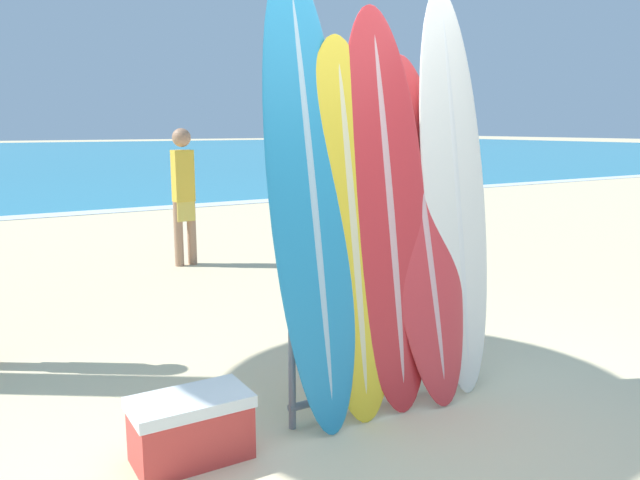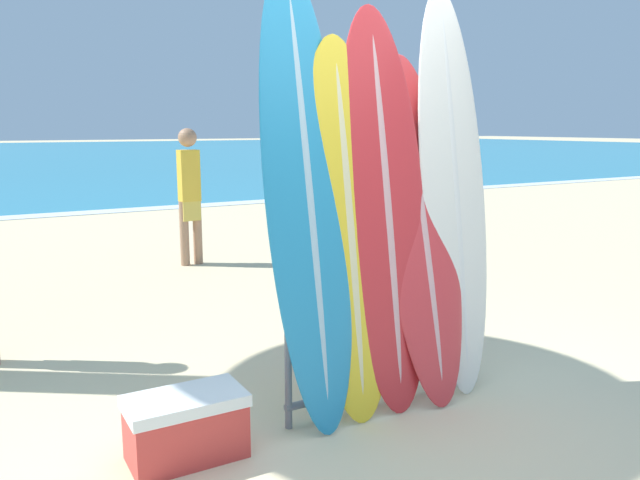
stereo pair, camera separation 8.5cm
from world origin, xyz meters
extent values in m
plane|color=beige|center=(0.00, 0.00, 0.00)|extent=(160.00, 160.00, 0.00)
cube|color=white|center=(0.00, 10.07, 0.01)|extent=(120.00, 0.60, 0.01)
cylinder|color=slate|center=(-0.35, 0.35, 0.43)|extent=(0.04, 0.04, 0.85)
cylinder|color=slate|center=(0.96, 0.35, 0.43)|extent=(0.04, 0.04, 0.85)
cylinder|color=slate|center=(0.31, 0.35, 0.83)|extent=(1.35, 0.04, 0.04)
cylinder|color=slate|center=(0.31, 0.35, 0.12)|extent=(1.35, 0.04, 0.04)
ellipsoid|color=teal|center=(-0.20, 0.40, 1.26)|extent=(0.50, 0.56, 2.53)
ellipsoid|color=#98BACC|center=(-0.20, 0.40, 1.26)|extent=(0.09, 0.55, 2.43)
ellipsoid|color=yellow|center=(0.04, 0.36, 1.08)|extent=(0.55, 0.41, 2.15)
ellipsoid|color=beige|center=(0.04, 0.36, 1.08)|extent=(0.10, 0.41, 2.07)
ellipsoid|color=red|center=(0.30, 0.37, 1.17)|extent=(0.58, 0.47, 2.34)
ellipsoid|color=#D19A9C|center=(0.30, 0.37, 1.17)|extent=(0.10, 0.46, 2.24)
ellipsoid|color=red|center=(0.56, 0.37, 1.04)|extent=(0.53, 0.59, 2.08)
ellipsoid|color=#D59E9F|center=(0.56, 0.37, 1.04)|extent=(0.10, 0.58, 2.00)
ellipsoid|color=silver|center=(0.82, 0.38, 1.24)|extent=(0.50, 0.47, 2.48)
ellipsoid|color=silver|center=(0.82, 0.38, 1.24)|extent=(0.09, 0.46, 2.39)
cylinder|color=#A87A5B|center=(0.43, 4.64, 0.39)|extent=(0.11, 0.11, 0.77)
cylinder|color=#A87A5B|center=(0.60, 4.65, 0.39)|extent=(0.11, 0.11, 0.77)
cube|color=gold|center=(0.52, 4.65, 0.66)|extent=(0.23, 0.15, 0.23)
cube|color=gold|center=(0.52, 4.65, 1.07)|extent=(0.24, 0.17, 0.60)
sphere|color=#A87A5B|center=(0.52, 4.65, 1.52)|extent=(0.22, 0.22, 0.22)
cube|color=red|center=(-0.93, 0.32, 0.14)|extent=(0.56, 0.31, 0.27)
cube|color=white|center=(-0.93, 0.32, 0.30)|extent=(0.58, 0.33, 0.06)
camera|label=1|loc=(-1.86, -2.48, 1.64)|focal=35.00mm
camera|label=2|loc=(-1.78, -2.52, 1.64)|focal=35.00mm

